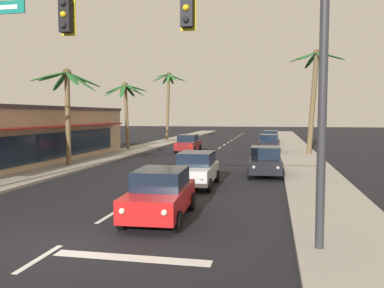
% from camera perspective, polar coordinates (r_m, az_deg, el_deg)
% --- Properties ---
extents(ground_plane, '(220.00, 220.00, 0.00)m').
position_cam_1_polar(ground_plane, '(11.83, -17.87, -13.37)').
color(ground_plane, black).
extents(sidewalk_right, '(3.20, 110.00, 0.14)m').
position_cam_1_polar(sidewalk_right, '(30.10, 15.56, -2.58)').
color(sidewalk_right, '#9E998E').
rests_on(sidewalk_right, ground).
extents(sidewalk_left, '(3.20, 110.00, 0.14)m').
position_cam_1_polar(sidewalk_left, '(32.86, -12.71, -1.97)').
color(sidewalk_left, '#9E998E').
rests_on(sidewalk_left, ground).
extents(lane_markings, '(4.28, 86.61, 0.01)m').
position_cam_1_polar(lane_markings, '(29.61, 1.35, -2.66)').
color(lane_markings, silver).
rests_on(lane_markings, ground).
extents(traffic_signal_mast, '(10.40, 0.41, 7.49)m').
position_cam_1_polar(traffic_signal_mast, '(10.85, 0.55, 14.26)').
color(traffic_signal_mast, '#2D2D33').
rests_on(traffic_signal_mast, ground).
extents(sedan_lead_at_stop_bar, '(2.12, 4.51, 1.68)m').
position_cam_1_polar(sedan_lead_at_stop_bar, '(13.80, -4.48, -7.00)').
color(sedan_lead_at_stop_bar, red).
rests_on(sedan_lead_at_stop_bar, ground).
extents(sedan_third_in_queue, '(1.99, 4.47, 1.68)m').
position_cam_1_polar(sedan_third_in_queue, '(19.93, 0.58, -3.53)').
color(sedan_third_in_queue, silver).
rests_on(sedan_third_in_queue, ground).
extents(sedan_oncoming_far, '(1.96, 4.46, 1.68)m').
position_cam_1_polar(sedan_oncoming_far, '(37.54, -0.54, 0.08)').
color(sedan_oncoming_far, maroon).
rests_on(sedan_oncoming_far, ground).
extents(sedan_parked_nearest_kerb, '(2.06, 4.49, 1.68)m').
position_cam_1_polar(sedan_parked_nearest_kerb, '(23.69, 10.29, -2.38)').
color(sedan_parked_nearest_kerb, black).
rests_on(sedan_parked_nearest_kerb, ground).
extents(sedan_parked_mid_kerb, '(2.08, 4.50, 1.68)m').
position_cam_1_polar(sedan_parked_mid_kerb, '(38.36, 10.75, 0.10)').
color(sedan_parked_mid_kerb, black).
rests_on(sedan_parked_mid_kerb, ground).
extents(sedan_parked_far_kerb, '(2.06, 4.49, 1.68)m').
position_cam_1_polar(sedan_parked_far_kerb, '(47.72, 11.02, 0.88)').
color(sedan_parked_far_kerb, silver).
rests_on(sedan_parked_far_kerb, ground).
extents(palm_left_second, '(4.50, 4.76, 6.58)m').
position_cam_1_polar(palm_left_second, '(28.34, -17.24, 6.90)').
color(palm_left_second, brown).
rests_on(palm_left_second, ground).
extents(palm_left_third, '(4.64, 4.47, 6.71)m').
position_cam_1_polar(palm_left_third, '(40.59, -9.28, 6.23)').
color(palm_left_third, brown).
rests_on(palm_left_third, ground).
extents(palm_left_farthest, '(4.47, 4.33, 9.00)m').
position_cam_1_polar(palm_left_farthest, '(52.82, -3.38, 7.45)').
color(palm_left_farthest, brown).
rests_on(palm_left_farthest, ground).
extents(palm_right_third, '(4.72, 4.47, 9.04)m').
position_cam_1_polar(palm_right_third, '(36.16, 16.82, 7.76)').
color(palm_right_third, brown).
rests_on(palm_right_third, ground).
extents(storefront_strip_left, '(7.82, 26.10, 4.13)m').
position_cam_1_polar(storefront_strip_left, '(30.41, -25.05, 1.03)').
color(storefront_strip_left, tan).
rests_on(storefront_strip_left, ground).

